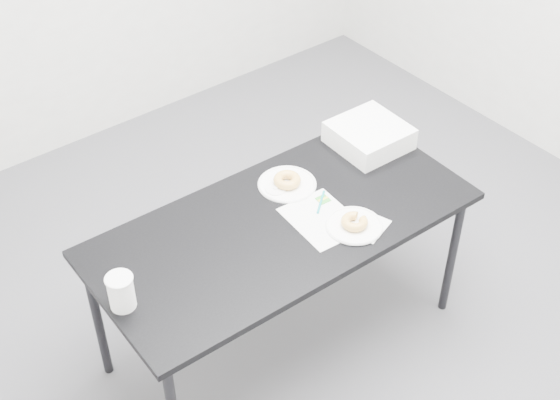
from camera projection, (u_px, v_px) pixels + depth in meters
floor at (307, 321)px, 3.69m from camera, size 4.00×4.00×0.00m
table at (282, 231)px, 3.18m from camera, size 1.60×0.78×0.72m
scorecard at (322, 219)px, 3.16m from camera, size 0.26×0.32×0.00m
logo_patch at (323, 199)px, 3.25m from camera, size 0.05×0.05×0.00m
pen at (321, 202)px, 3.23m from camera, size 0.12×0.10×0.01m
napkin at (365, 225)px, 3.13m from camera, size 0.20×0.20×0.00m
plate_near at (354, 226)px, 3.12m from camera, size 0.23×0.23×0.01m
donut_near at (354, 222)px, 3.11m from camera, size 0.13×0.13×0.04m
plate_far at (287, 184)px, 3.32m from camera, size 0.25×0.25×0.01m
donut_far at (287, 180)px, 3.31m from camera, size 0.15×0.15×0.04m
coffee_cup at (121, 292)px, 2.76m from camera, size 0.09×0.09×0.14m
cup_lid at (276, 189)px, 3.29m from camera, size 0.09×0.09×0.01m
bakery_box at (369, 135)px, 3.52m from camera, size 0.32×0.32×0.10m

